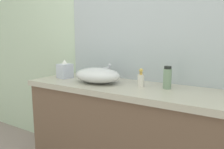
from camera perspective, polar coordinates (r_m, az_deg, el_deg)
bathroom_wall_rear at (r=1.86m, az=11.55°, el=11.92°), size 6.00×0.06×2.60m
vanity_counter at (r=1.80m, az=4.25°, el=-16.39°), size 1.71×0.52×0.86m
wall_mirror_panel at (r=1.87m, az=8.50°, el=16.27°), size 1.50×0.01×1.17m
sink_basin at (r=1.77m, az=-3.85°, el=-0.20°), size 0.40×0.28×0.12m
faucet at (r=1.90m, az=-1.05°, el=1.14°), size 0.03×0.12×0.14m
soap_dispenser at (r=1.64m, az=7.64°, el=-1.23°), size 0.05×0.05×0.14m
lotion_bottle at (r=1.60m, az=14.42°, el=-0.84°), size 0.06×0.06×0.16m
tissue_box at (r=2.03m, az=-12.35°, el=1.14°), size 0.13×0.13×0.17m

